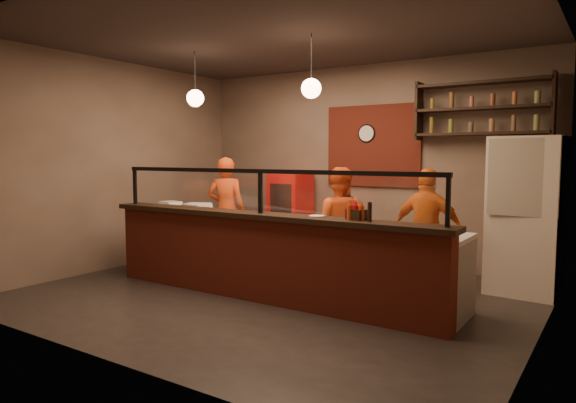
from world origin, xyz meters
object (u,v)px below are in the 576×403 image
Objects in this scene: fridge at (527,216)px; pepper_mill at (370,212)px; red_cooler at (290,215)px; condiment_caddy at (357,214)px; wall_clock at (367,133)px; cook_left at (226,210)px; cook_right at (428,230)px; cook_mid at (338,225)px; pizza_dough at (297,223)px.

pepper_mill is at bearing -115.35° from fridge.
red_cooler is 3.42m from condiment_caddy.
red_cooler is at bearing 136.44° from pepper_mill.
red_cooler is at bearing -166.31° from wall_clock.
red_cooler is (0.64, 0.94, -0.14)m from cook_left.
fridge is at bearing -151.01° from cook_right.
red_cooler is at bearing 178.60° from fridge.
cook_mid is 3.23× the size of pizza_dough.
pizza_dough is at bearing 131.50° from cook_left.
fridge is 2.44m from pepper_mill.
cook_right reaches higher than red_cooler.
cook_mid is (2.14, -0.15, -0.07)m from cook_left.
cook_right is 3.23× the size of pizza_dough.
pizza_dough is at bearing 158.34° from condiment_caddy.
condiment_caddy is (1.02, -0.40, 0.21)m from pizza_dough.
pepper_mill is (0.18, -0.08, 0.05)m from condiment_caddy.
cook_mid is at bearing 7.97° from cook_right.
pepper_mill is (1.20, -0.48, 0.26)m from pizza_dough.
cook_mid is 7.83× the size of condiment_caddy.
wall_clock is at bearing -40.49° from cook_right.
cook_mid is 1.11× the size of red_cooler.
condiment_caddy reaches higher than pizza_dough.
cook_mid is at bearing -32.63° from red_cooler.
pepper_mill is at bearing 110.01° from cook_mid.
red_cooler is 7.07× the size of condiment_caddy.
red_cooler is at bearing 135.33° from condiment_caddy.
cook_left is 3.39m from condiment_caddy.
pizza_dough is at bearing 158.03° from pepper_mill.
cook_left is at bearing 154.66° from condiment_caddy.
red_cooler is (-1.50, 1.09, -0.08)m from cook_mid.
fridge is 2.46m from condiment_caddy.
cook_right is 7.80× the size of pepper_mill.
cook_left reaches higher than pizza_dough.
cook_mid is at bearing 128.41° from pepper_mill.
wall_clock is at bearing 112.93° from condiment_caddy.
cook_left is 3.50× the size of pizza_dough.
fridge is 2.89m from pizza_dough.
cook_right reaches higher than pepper_mill.
cook_right is at bearing 38.93° from pizza_dough.
cook_right is at bearing 158.87° from cook_left.
wall_clock is 2.60m from cook_left.
cook_right is 1.11× the size of red_cooler.
condiment_caddy is (-0.29, -1.46, 0.32)m from cook_right.
condiment_caddy is at bearing 156.26° from pepper_mill.
cook_right is at bearing -40.79° from wall_clock.
pepper_mill is (-1.18, -2.12, 0.17)m from fridge.
wall_clock is at bearing 93.07° from pizza_dough.
wall_clock reaches higher than cook_right.
fridge is at bearing 60.91° from pepper_mill.
red_cooler reaches higher than condiment_caddy.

